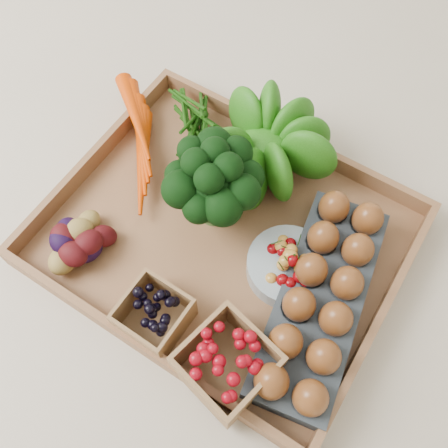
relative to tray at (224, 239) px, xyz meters
The scene contains 10 objects.
ground 0.01m from the tray, ahead, with size 4.00×4.00×0.00m, color beige.
tray is the anchor object (origin of this frame).
carrots 0.23m from the tray, 161.60° to the left, with size 0.21×0.15×0.05m, color #D23800, non-canonical shape.
lettuce 0.17m from the tray, 95.27° to the left, with size 0.14×0.14×0.14m, color #16520C.
broccoli 0.08m from the tray, 144.47° to the left, with size 0.16×0.16×0.12m, color black, non-canonical shape.
cherry_bowl 0.12m from the tray, ahead, with size 0.13×0.13×0.03m, color #8C9EA5.
egg_carton 0.19m from the tray, ahead, with size 0.12×0.34×0.04m, color #353D44.
potatoes 0.24m from the tray, 140.92° to the right, with size 0.13×0.13×0.07m, color #36080B, non-canonical shape.
punnet_blackberry 0.18m from the tray, 93.19° to the right, with size 0.09×0.09×0.06m, color black.
punnet_raspberry 0.22m from the tray, 56.28° to the right, with size 0.11×0.11×0.08m, color maroon.
Camera 1 is at (0.19, -0.30, 0.75)m, focal length 40.00 mm.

